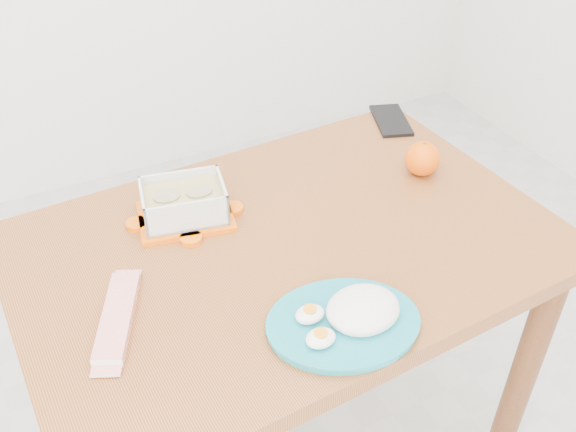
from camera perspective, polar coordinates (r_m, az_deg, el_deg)
name	(u,v)px	position (r m, az deg, el deg)	size (l,w,h in m)	color
dining_table	(288,284)	(1.33, 0.00, -6.11)	(1.08, 0.75, 0.75)	#96532A
food_container	(184,203)	(1.30, -9.23, 1.14)	(0.21, 0.17, 0.08)	#F05F07
orange_fruit	(422,159)	(1.45, 11.87, 5.01)	(0.08, 0.08, 0.08)	#F44604
rice_plate	(350,316)	(1.08, 5.51, -8.88)	(0.31, 0.31, 0.07)	teal
candy_bar	(118,317)	(1.13, -14.91, -8.66)	(0.20, 0.05, 0.02)	red
smartphone	(391,120)	(1.66, 9.14, 8.39)	(0.08, 0.16, 0.01)	black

